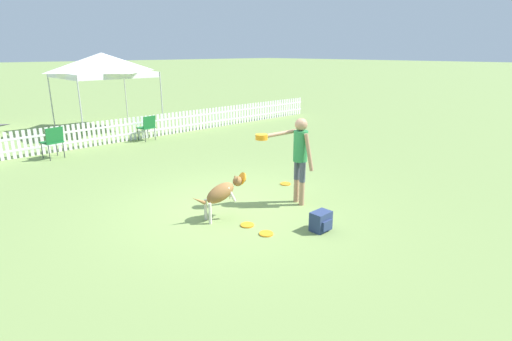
{
  "coord_description": "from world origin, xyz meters",
  "views": [
    {
      "loc": [
        -4.7,
        -5.76,
        3.0
      ],
      "look_at": [
        0.2,
        -0.51,
        0.84
      ],
      "focal_mm": 28.0,
      "sensor_mm": 36.0,
      "label": 1
    }
  ],
  "objects": [
    {
      "name": "ground_plane",
      "position": [
        0.0,
        0.0,
        0.0
      ],
      "size": [
        240.0,
        240.0,
        0.0
      ],
      "primitive_type": "plane",
      "color": "olive"
    },
    {
      "name": "handler_person",
      "position": [
        1.1,
        -0.75,
        1.11
      ],
      "size": [
        0.94,
        0.87,
        1.75
      ],
      "rotation": [
        0.0,
        0.0,
        1.3
      ],
      "color": "tan",
      "rests_on": "ground_plane"
    },
    {
      "name": "leaping_dog",
      "position": [
        -0.47,
        -0.33,
        0.52
      ],
      "size": [
        1.07,
        0.48,
        0.83
      ],
      "rotation": [
        0.0,
        0.0,
        -1.84
      ],
      "color": "olive",
      "rests_on": "ground_plane"
    },
    {
      "name": "frisbee_near_handler",
      "position": [
        1.84,
        0.23,
        0.01
      ],
      "size": [
        0.24,
        0.24,
        0.02
      ],
      "color": "orange",
      "rests_on": "ground_plane"
    },
    {
      "name": "frisbee_near_dog",
      "position": [
        -0.35,
        -1.35,
        0.01
      ],
      "size": [
        0.24,
        0.24,
        0.02
      ],
      "color": "orange",
      "rests_on": "ground_plane"
    },
    {
      "name": "frisbee_midfield",
      "position": [
        -0.35,
        -0.87,
        0.01
      ],
      "size": [
        0.24,
        0.24,
        0.02
      ],
      "color": "orange",
      "rests_on": "ground_plane"
    },
    {
      "name": "backpack_on_grass",
      "position": [
        0.46,
        -1.89,
        0.17
      ],
      "size": [
        0.35,
        0.29,
        0.34
      ],
      "color": "navy",
      "rests_on": "ground_plane"
    },
    {
      "name": "picket_fence",
      "position": [
        -0.0,
        7.15,
        0.4
      ],
      "size": [
        20.76,
        0.04,
        0.8
      ],
      "color": "white",
      "rests_on": "ground_plane"
    },
    {
      "name": "folding_chair_center",
      "position": [
        1.84,
        6.71,
        0.52
      ],
      "size": [
        0.54,
        0.56,
        0.87
      ],
      "rotation": [
        0.0,
        0.0,
        3.27
      ],
      "color": "#333338",
      "rests_on": "ground_plane"
    },
    {
      "name": "folding_chair_green_right",
      "position": [
        -1.32,
        6.36,
        0.56
      ],
      "size": [
        0.57,
        0.59,
        0.93
      ],
      "rotation": [
        0.0,
        0.0,
        3.31
      ],
      "color": "#333338",
      "rests_on": "ground_plane"
    },
    {
      "name": "canopy_tent_main",
      "position": [
        1.59,
        9.37,
        2.48
      ],
      "size": [
        3.07,
        3.07,
        2.93
      ],
      "color": "#B2B2B2",
      "rests_on": "ground_plane"
    }
  ]
}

